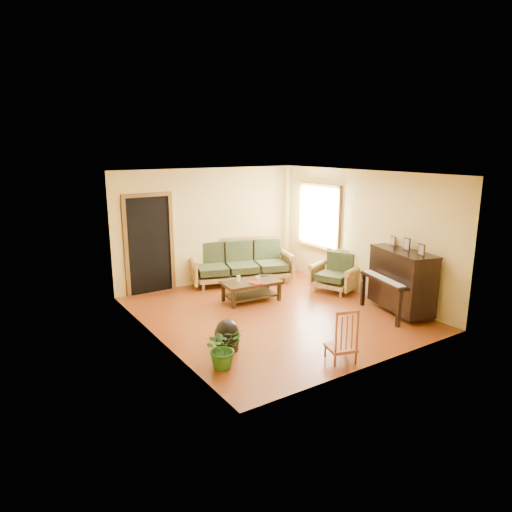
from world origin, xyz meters
TOP-DOWN VIEW (x-y plane):
  - floor at (0.00, 0.00)m, footprint 5.00×5.00m
  - doorway at (-1.45, 2.48)m, footprint 1.08×0.16m
  - window at (2.21, 1.30)m, footprint 0.12×1.36m
  - sofa at (0.54, 2.00)m, footprint 2.49×1.61m
  - coffee_table at (0.03, 0.81)m, footprint 1.20×0.73m
  - armchair at (1.88, 0.37)m, footprint 1.09×1.12m
  - piano at (2.01, -1.29)m, footprint 1.13×1.53m
  - footstool at (-1.51, -0.91)m, footprint 0.48×0.48m
  - red_chair at (-0.30, -2.14)m, footprint 0.49×0.52m
  - leaning_frame at (1.66, 2.42)m, footprint 0.46×0.28m
  - ceramic_crock at (2.09, 2.30)m, footprint 0.27×0.27m
  - potted_plant at (-1.84, -1.39)m, footprint 0.60×0.54m
  - book at (-0.06, 0.59)m, footprint 0.24×0.28m
  - candle at (-0.19, 0.94)m, footprint 0.07×0.07m
  - glass_jar at (0.21, 0.84)m, footprint 0.12×0.12m
  - remote at (0.46, 0.97)m, footprint 0.17×0.08m

SIDE VIEW (x-z plane):
  - floor at x=0.00m, z-range 0.00..0.00m
  - ceramic_crock at x=2.09m, z-range 0.00..0.26m
  - footstool at x=-1.51m, z-range 0.00..0.36m
  - coffee_table at x=0.03m, z-range 0.00..0.42m
  - potted_plant at x=-1.84m, z-range 0.00..0.60m
  - leaning_frame at x=1.66m, z-range 0.00..0.61m
  - red_chair at x=-0.30m, z-range 0.00..0.82m
  - remote at x=0.46m, z-range 0.42..0.43m
  - book at x=-0.06m, z-range 0.42..0.44m
  - armchair at x=1.88m, z-range 0.00..0.87m
  - glass_jar at x=0.21m, z-range 0.42..0.48m
  - candle at x=-0.19m, z-range 0.42..0.54m
  - sofa at x=0.54m, z-range 0.00..0.99m
  - piano at x=2.01m, z-range 0.00..1.21m
  - doorway at x=-1.45m, z-range 0.00..2.05m
  - window at x=2.21m, z-range 0.77..2.23m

